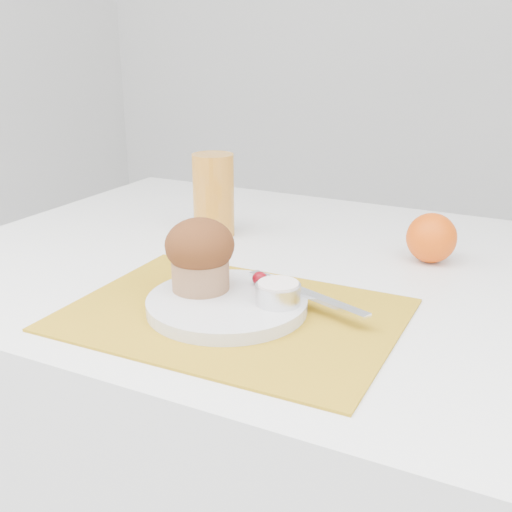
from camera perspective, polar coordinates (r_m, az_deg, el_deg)
The scene contains 11 objects.
table at distance 1.14m, azimuth 5.21°, elevation -19.07°, with size 1.20×0.80×0.75m, color white.
placemat at distance 0.80m, azimuth -2.09°, elevation -5.23°, with size 0.40×0.30×0.00m, color #B98A19.
plate at distance 0.80m, azimuth -2.60°, elevation -4.27°, with size 0.20×0.20×0.02m, color silver.
ramekin at distance 0.78m, azimuth 1.98°, elevation -3.38°, with size 0.06×0.06×0.02m, color silver.
cream at distance 0.78m, azimuth 1.99°, elevation -2.56°, with size 0.05×0.05×0.01m, color white.
raspberry_near at distance 0.84m, azimuth 0.32°, elevation -2.00°, with size 0.02×0.02×0.02m, color #560209.
raspberry_far at distance 0.82m, azimuth 0.99°, elevation -2.42°, with size 0.02×0.02×0.02m, color #4F020A.
butter_knife at distance 0.81m, azimuth 4.42°, elevation -3.30°, with size 0.20×0.02×0.00m, color silver.
orange at distance 1.01m, azimuth 15.33°, elevation 1.57°, with size 0.08×0.08×0.08m, color #F15308.
juice_glass at distance 1.09m, azimuth -3.79°, elevation 5.42°, with size 0.07×0.07×0.14m, color orange.
muffin at distance 0.82m, azimuth -5.01°, elevation 0.22°, with size 0.09×0.09×0.09m.
Camera 1 is at (0.32, -0.79, 1.09)m, focal length 45.00 mm.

